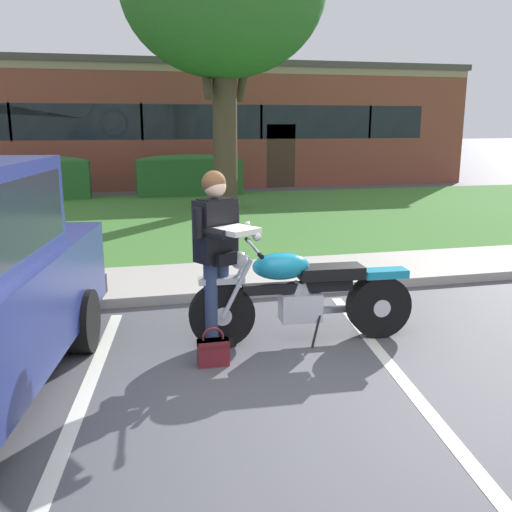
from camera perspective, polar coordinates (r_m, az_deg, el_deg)
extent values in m
plane|color=#4C4C51|center=(4.63, 2.77, -14.13)|extent=(140.00, 140.00, 0.00)
cube|color=#ADA89E|center=(7.09, -3.47, -3.80)|extent=(60.00, 0.20, 0.12)
cube|color=#ADA89E|center=(7.90, -4.57, -2.18)|extent=(60.00, 1.50, 0.08)
cube|color=#3D752D|center=(12.91, -8.24, 3.68)|extent=(60.00, 8.80, 0.06)
cube|color=silver|center=(4.67, -17.36, -14.47)|extent=(0.70, 4.38, 0.01)
cube|color=silver|center=(5.18, 14.02, -11.41)|extent=(0.70, 4.38, 0.01)
cylinder|color=black|center=(5.53, -3.43, -5.92)|extent=(0.64, 0.14, 0.64)
cylinder|color=silver|center=(5.53, -3.43, -5.92)|extent=(0.19, 0.13, 0.18)
cylinder|color=black|center=(5.92, 12.18, -4.89)|extent=(0.65, 0.22, 0.64)
cylinder|color=silver|center=(5.92, 12.18, -4.89)|extent=(0.19, 0.21, 0.18)
cube|color=silver|center=(5.42, -3.48, -2.43)|extent=(0.45, 0.17, 0.06)
cube|color=teal|center=(5.85, 12.80, -1.68)|extent=(0.45, 0.23, 0.08)
cylinder|color=silver|center=(5.38, -1.93, -3.32)|extent=(0.31, 0.06, 0.58)
cylinder|color=silver|center=(5.53, -2.17, -2.85)|extent=(0.31, 0.06, 0.58)
sphere|color=silver|center=(5.40, -1.70, -0.43)|extent=(0.17, 0.17, 0.17)
cylinder|color=silver|center=(5.39, -0.24, 0.88)|extent=(0.07, 0.72, 0.03)
cylinder|color=black|center=(5.05, 0.48, 0.02)|extent=(0.05, 0.10, 0.04)
cylinder|color=black|center=(5.74, -0.87, 1.63)|extent=(0.05, 0.10, 0.04)
sphere|color=silver|center=(5.07, 0.13, 1.93)|extent=(0.08, 0.08, 0.08)
sphere|color=silver|center=(5.65, -0.97, 3.09)|extent=(0.08, 0.08, 0.08)
cube|color=black|center=(5.59, 4.20, -3.14)|extent=(1.10, 0.16, 0.10)
ellipsoid|color=teal|center=(5.49, 2.52, -1.03)|extent=(0.58, 0.35, 0.26)
cube|color=black|center=(5.64, 7.48, -1.59)|extent=(0.66, 0.32, 0.12)
cube|color=silver|center=(5.65, 4.46, -5.07)|extent=(0.41, 0.26, 0.28)
cylinder|color=silver|center=(5.60, 4.15, -3.53)|extent=(0.18, 0.13, 0.21)
cylinder|color=silver|center=(5.61, 4.83, -3.50)|extent=(0.18, 0.13, 0.21)
cylinder|color=silver|center=(5.91, 7.59, -5.34)|extent=(0.60, 0.11, 0.08)
cylinder|color=silver|center=(5.98, 9.42, -5.21)|extent=(0.60, 0.11, 0.08)
cylinder|color=black|center=(5.61, 6.04, -7.53)|extent=(0.13, 0.11, 0.30)
cube|color=black|center=(5.66, -3.22, -8.38)|extent=(0.22, 0.26, 0.10)
cube|color=black|center=(5.57, -4.32, -8.73)|extent=(0.22, 0.26, 0.10)
cylinder|color=navy|center=(5.54, -3.40, -4.67)|extent=(0.14, 0.14, 0.86)
cylinder|color=navy|center=(5.46, -4.52, -4.97)|extent=(0.14, 0.14, 0.86)
cube|color=black|center=(5.32, -4.08, 2.58)|extent=(0.44, 0.38, 0.58)
cube|color=black|center=(5.28, -4.13, 5.46)|extent=(0.36, 0.32, 0.06)
sphere|color=beige|center=(5.26, -4.15, 6.97)|extent=(0.21, 0.21, 0.21)
sphere|color=brown|center=(5.27, -4.27, 7.30)|extent=(0.23, 0.23, 0.23)
cube|color=black|center=(5.28, -3.13, -0.28)|extent=(0.24, 0.20, 0.12)
cylinder|color=black|center=(5.30, -1.65, 2.79)|extent=(0.25, 0.34, 0.09)
cylinder|color=black|center=(5.10, -4.31, 2.33)|extent=(0.25, 0.34, 0.09)
cylinder|color=black|center=(5.43, -2.18, 3.89)|extent=(0.10, 0.10, 0.28)
cylinder|color=black|center=(5.15, -5.84, 3.32)|extent=(0.10, 0.10, 0.28)
cube|color=white|center=(5.09, -1.92, 2.58)|extent=(0.44, 0.44, 0.05)
cube|color=maroon|center=(5.18, -4.31, -9.62)|extent=(0.28, 0.12, 0.24)
cube|color=maroon|center=(5.14, -4.32, -8.62)|extent=(0.28, 0.13, 0.04)
torus|color=maroon|center=(5.13, -4.34, -8.18)|extent=(0.20, 0.02, 0.20)
cube|color=black|center=(6.74, -22.72, -2.71)|extent=(1.89, 0.44, 0.20)
cylinder|color=black|center=(5.66, -17.13, -6.24)|extent=(0.34, 0.63, 0.60)
cylinder|color=#4C3D2D|center=(14.13, -3.11, 11.38)|extent=(0.59, 0.59, 3.39)
cylinder|color=#4C3D2D|center=(14.26, -1.27, 17.56)|extent=(0.21, 1.08, 1.16)
cylinder|color=#4C3D2D|center=(14.10, -5.06, 17.74)|extent=(0.21, 1.05, 1.24)
cube|color=#286028|center=(17.11, -20.69, 7.03)|extent=(2.61, 0.90, 1.10)
ellipsoid|color=#286028|center=(17.07, -20.84, 8.87)|extent=(2.48, 0.84, 0.28)
cube|color=#286028|center=(17.11, -6.71, 7.78)|extent=(3.07, 0.90, 1.10)
ellipsoid|color=#286028|center=(17.07, -6.76, 9.62)|extent=(2.92, 0.84, 0.28)
cube|color=brown|center=(23.88, -11.93, 12.51)|extent=(22.82, 10.39, 3.95)
cube|color=#998466|center=(18.81, -11.62, 18.09)|extent=(22.82, 0.10, 0.24)
cube|color=#4C4742|center=(23.96, -12.17, 17.47)|extent=(23.05, 10.50, 0.20)
cube|color=#1E282D|center=(18.72, -11.38, 13.04)|extent=(19.40, 0.06, 1.10)
cube|color=brown|center=(18.94, -23.46, 12.24)|extent=(0.08, 0.04, 1.20)
cube|color=brown|center=(18.71, -11.38, 13.04)|extent=(0.08, 0.04, 1.20)
cube|color=brown|center=(19.28, 0.53, 13.29)|extent=(0.08, 0.04, 1.20)
cube|color=brown|center=(20.58, 11.35, 13.03)|extent=(0.08, 0.04, 1.20)
cube|color=#473323|center=(19.51, 2.49, 9.98)|extent=(1.00, 0.08, 2.10)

